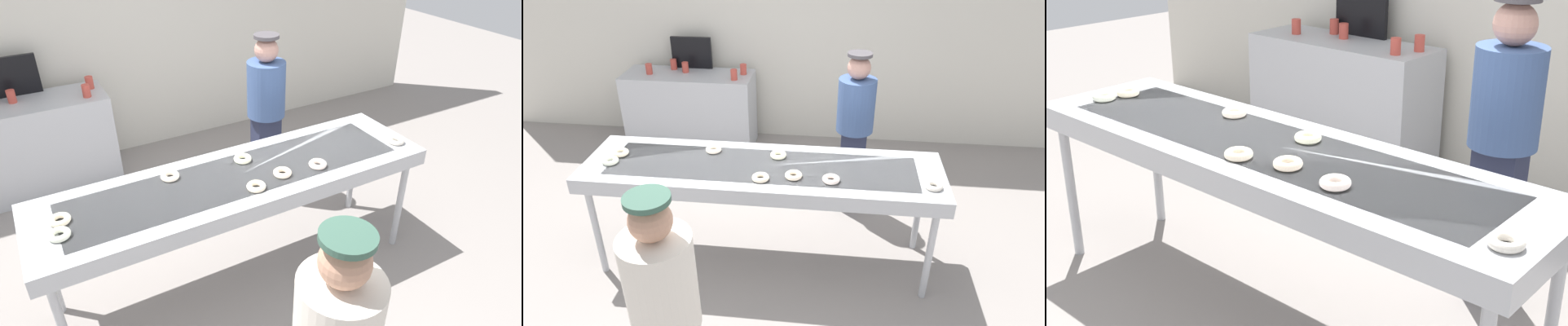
{
  "view_description": "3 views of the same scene",
  "coord_description": "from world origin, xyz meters",
  "views": [
    {
      "loc": [
        -1.22,
        -2.5,
        2.73
      ],
      "look_at": [
        0.26,
        0.15,
        0.9
      ],
      "focal_mm": 31.98,
      "sensor_mm": 36.0,
      "label": 1
    },
    {
      "loc": [
        0.56,
        -3.26,
        2.84
      ],
      "look_at": [
        0.17,
        0.1,
        0.93
      ],
      "focal_mm": 32.77,
      "sensor_mm": 36.0,
      "label": 2
    },
    {
      "loc": [
        2.17,
        -2.18,
        2.09
      ],
      "look_at": [
        0.05,
        0.23,
        0.8
      ],
      "focal_mm": 47.42,
      "sensor_mm": 36.0,
      "label": 3
    }
  ],
  "objects": [
    {
      "name": "ground_plane",
      "position": [
        0.0,
        0.0,
        0.0
      ],
      "size": [
        16.0,
        16.0,
        0.0
      ],
      "primitive_type": "plane",
      "color": "gray"
    },
    {
      "name": "back_wall",
      "position": [
        0.0,
        2.59,
        1.62
      ],
      "size": [
        8.0,
        0.12,
        3.24
      ],
      "primitive_type": "cube",
      "color": "silver",
      "rests_on": "ground"
    },
    {
      "name": "fryer_conveyor",
      "position": [
        0.0,
        0.0,
        0.89
      ],
      "size": [
        2.88,
        0.78,
        0.95
      ],
      "color": "#B7BABF",
      "rests_on": "ground"
    },
    {
      "name": "sugar_donut_0",
      "position": [
        0.11,
        0.16,
        0.97
      ],
      "size": [
        0.15,
        0.15,
        0.04
      ],
      "primitive_type": "torus",
      "rotation": [
        0.0,
        0.0,
        1.69
      ],
      "color": "#F3F1C7",
      "rests_on": "fryer_conveyor"
    },
    {
      "name": "sugar_donut_1",
      "position": [
        0.27,
        -0.15,
        0.97
      ],
      "size": [
        0.19,
        0.19,
        0.04
      ],
      "primitive_type": "torus",
      "rotation": [
        0.0,
        0.0,
        2.21
      ],
      "color": "#FDE5C4",
      "rests_on": "fryer_conveyor"
    },
    {
      "name": "sugar_donut_2",
      "position": [
        -1.2,
        0.05,
        0.97
      ],
      "size": [
        0.19,
        0.19,
        0.04
      ],
      "primitive_type": "torus",
      "rotation": [
        0.0,
        0.0,
        0.64
      ],
      "color": "#F9E9C4",
      "rests_on": "fryer_conveyor"
    },
    {
      "name": "sugar_donut_3",
      "position": [
        1.31,
        -0.18,
        0.97
      ],
      "size": [
        0.18,
        0.18,
        0.04
      ],
      "primitive_type": "torus",
      "rotation": [
        0.0,
        0.0,
        2.72
      ],
      "color": "white",
      "rests_on": "fryer_conveyor"
    },
    {
      "name": "sugar_donut_4",
      "position": [
        0.56,
        -0.18,
        0.97
      ],
      "size": [
        0.19,
        0.19,
        0.04
      ],
      "primitive_type": "torus",
      "rotation": [
        0.0,
        0.0,
        2.27
      ],
      "color": "white",
      "rests_on": "fryer_conveyor"
    },
    {
      "name": "sugar_donut_5",
      "position": [
        -0.44,
        0.2,
        0.97
      ],
      "size": [
        0.16,
        0.16,
        0.04
      ],
      "primitive_type": "torus",
      "rotation": [
        0.0,
        0.0,
        1.79
      ],
      "color": "#F8E5CA",
      "rests_on": "fryer_conveyor"
    },
    {
      "name": "sugar_donut_6",
      "position": [
        -1.22,
        -0.09,
        0.97
      ],
      "size": [
        0.14,
        0.14,
        0.04
      ],
      "primitive_type": "torus",
      "rotation": [
        0.0,
        0.0,
        3.1
      ],
      "color": "white",
      "rests_on": "fryer_conveyor"
    },
    {
      "name": "sugar_donut_7",
      "position": [
        0.03,
        -0.21,
        0.97
      ],
      "size": [
        0.15,
        0.15,
        0.04
      ],
      "primitive_type": "torus",
      "rotation": [
        0.0,
        0.0,
        2.96
      ],
      "color": "#FDE8C5",
      "rests_on": "fryer_conveyor"
    },
    {
      "name": "worker_baker",
      "position": [
        0.75,
        0.93,
        0.93
      ],
      "size": [
        0.35,
        0.35,
        1.63
      ],
      "rotation": [
        0.0,
        0.0,
        2.87
      ],
      "color": "#262B45",
      "rests_on": "ground"
    },
    {
      "name": "prep_counter",
      "position": [
        -1.25,
        2.14,
        0.47
      ],
      "size": [
        1.58,
        0.58,
        0.95
      ],
      "primitive_type": "cube",
      "color": "#B7BABF",
      "rests_on": "ground"
    },
    {
      "name": "paper_cup_0",
      "position": [
        -0.57,
        2.21,
        1.01
      ],
      "size": [
        0.08,
        0.08,
        0.12
      ],
      "primitive_type": "cylinder",
      "color": "#CC4C3F",
      "rests_on": "prep_counter"
    },
    {
      "name": "paper_cup_2",
      "position": [
        -0.64,
        2.0,
        1.01
      ],
      "size": [
        0.08,
        0.08,
        0.12
      ],
      "primitive_type": "cylinder",
      "color": "#CC4C3F",
      "rests_on": "prep_counter"
    },
    {
      "name": "paper_cup_4",
      "position": [
        -1.29,
        2.2,
        1.01
      ],
      "size": [
        0.08,
        0.08,
        0.12
      ],
      "primitive_type": "cylinder",
      "color": "#CC4C3F",
      "rests_on": "prep_counter"
    },
    {
      "name": "menu_display",
      "position": [
        -1.25,
        2.38,
        1.14
      ],
      "size": [
        0.5,
        0.04,
        0.39
      ],
      "primitive_type": "cube",
      "color": "black",
      "rests_on": "prep_counter"
    }
  ]
}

